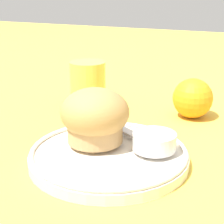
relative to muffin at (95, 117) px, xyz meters
The scene contains 8 objects.
ground_plane 0.07m from the muffin, 30.02° to the right, with size 3.00×3.00×0.00m, color gold.
plate 0.06m from the muffin, 28.55° to the right, with size 0.22×0.22×0.02m.
muffin is the anchor object (origin of this frame).
cream_ramekin 0.09m from the muffin, ahead, with size 0.06×0.06×0.02m.
berry_pair 0.05m from the muffin, 76.11° to the left, with size 0.03×0.02×0.02m.
butter_knife 0.07m from the muffin, 58.18° to the left, with size 0.14×0.09×0.00m.
orange_fruit 0.23m from the muffin, 66.28° to the left, with size 0.07×0.07×0.07m.
juice_glass 0.21m from the muffin, 120.23° to the left, with size 0.07×0.07×0.09m.
Camera 1 is at (0.19, -0.42, 0.24)m, focal length 60.00 mm.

